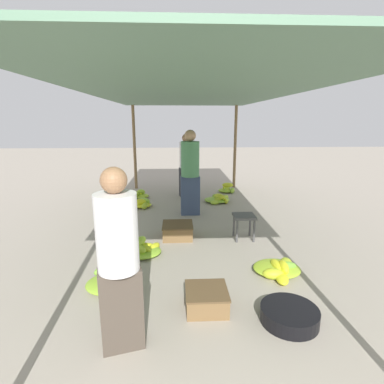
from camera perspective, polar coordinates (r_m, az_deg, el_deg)
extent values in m
cylinder|color=olive|center=(8.50, -10.88, 8.24)|extent=(0.08, 0.08, 2.28)
cylinder|color=olive|center=(8.57, 8.20, 8.39)|extent=(0.08, 0.08, 2.28)
cube|color=#567A60|center=(5.00, -0.27, 18.26)|extent=(3.20, 7.21, 0.04)
cube|color=#4C4238|center=(2.74, -13.24, -20.81)|extent=(0.38, 0.27, 0.72)
cylinder|color=white|center=(2.43, -14.10, -7.49)|extent=(0.40, 0.40, 0.63)
sphere|color=#9E704C|center=(2.31, -14.69, 2.18)|extent=(0.20, 0.20, 0.20)
cube|color=#4C4C4C|center=(4.89, 9.91, -4.57)|extent=(0.34, 0.34, 0.04)
cylinder|color=#4C4C4C|center=(4.81, 8.57, -7.42)|extent=(0.04, 0.04, 0.37)
cylinder|color=#4C4C4C|center=(4.87, 11.74, -7.29)|extent=(0.04, 0.04, 0.37)
cylinder|color=#4C4C4C|center=(5.06, 7.97, -6.32)|extent=(0.04, 0.04, 0.37)
cylinder|color=#4C4C4C|center=(5.11, 10.98, -6.22)|extent=(0.04, 0.04, 0.37)
cylinder|color=black|center=(3.24, 18.05, -21.39)|extent=(0.55, 0.55, 0.14)
ellipsoid|color=#A3C62F|center=(7.49, -10.44, -0.27)|extent=(0.19, 0.30, 0.11)
ellipsoid|color=#9EC430|center=(7.67, -10.89, -0.52)|extent=(0.35, 0.21, 0.12)
ellipsoid|color=#9AC230|center=(7.57, -9.66, 0.08)|extent=(0.25, 0.20, 0.12)
ellipsoid|color=#CBD528|center=(7.59, -10.17, -0.26)|extent=(0.24, 0.19, 0.12)
ellipsoid|color=#A5C62F|center=(7.57, -9.90, -0.73)|extent=(0.45, 0.40, 0.10)
ellipsoid|color=#96C031|center=(3.67, -14.96, -14.26)|extent=(0.26, 0.21, 0.13)
ellipsoid|color=#9BC230|center=(3.76, -15.45, -14.55)|extent=(0.13, 0.31, 0.14)
ellipsoid|color=#79B536|center=(3.59, -15.58, -13.94)|extent=(0.35, 0.30, 0.13)
ellipsoid|color=#B0CB2D|center=(3.64, -15.27, -13.55)|extent=(0.32, 0.30, 0.09)
ellipsoid|color=yellow|center=(3.68, -15.39, -15.44)|extent=(0.23, 0.26, 0.14)
ellipsoid|color=#7BB636|center=(3.61, -14.72, -16.69)|extent=(0.30, 0.21, 0.10)
ellipsoid|color=#91BE32|center=(3.74, -15.06, -16.43)|extent=(0.59, 0.51, 0.10)
ellipsoid|color=yellow|center=(4.55, -9.21, -10.18)|extent=(0.34, 0.15, 0.10)
ellipsoid|color=#9CC330|center=(4.36, -10.18, -10.52)|extent=(0.30, 0.30, 0.15)
ellipsoid|color=#C9D528|center=(4.32, -10.84, -10.87)|extent=(0.21, 0.31, 0.15)
ellipsoid|color=#94C032|center=(4.40, -9.83, -9.17)|extent=(0.21, 0.28, 0.11)
ellipsoid|color=yellow|center=(4.51, -7.35, -10.48)|extent=(0.24, 0.32, 0.12)
ellipsoid|color=#BDD02A|center=(4.41, -9.37, -10.52)|extent=(0.30, 0.27, 0.12)
ellipsoid|color=#8BBC33|center=(4.44, -9.52, -11.13)|extent=(0.55, 0.48, 0.10)
ellipsoid|color=#8CBC33|center=(6.82, -9.09, -1.61)|extent=(0.36, 0.34, 0.12)
ellipsoid|color=#CAD528|center=(6.85, -10.21, -1.97)|extent=(0.33, 0.14, 0.13)
ellipsoid|color=#ABC92E|center=(6.62, -8.94, -2.61)|extent=(0.19, 0.32, 0.14)
ellipsoid|color=#94BF32|center=(6.77, -9.42, -2.00)|extent=(0.24, 0.17, 0.14)
ellipsoid|color=yellow|center=(6.69, -9.84, -1.84)|extent=(0.27, 0.17, 0.13)
ellipsoid|color=yellow|center=(6.77, -9.69, -2.43)|extent=(0.47, 0.41, 0.10)
ellipsoid|color=#82B835|center=(7.22, 4.54, -0.97)|extent=(0.20, 0.29, 0.14)
ellipsoid|color=#CDD627|center=(7.03, 5.31, -0.86)|extent=(0.31, 0.36, 0.13)
ellipsoid|color=#B8CE2B|center=(7.00, 5.11, -1.44)|extent=(0.26, 0.20, 0.15)
ellipsoid|color=#9EC330|center=(6.91, 4.49, -1.97)|extent=(0.31, 0.28, 0.10)
ellipsoid|color=#A9C82E|center=(7.30, 6.19, -1.07)|extent=(0.32, 0.35, 0.11)
ellipsoid|color=#C5D329|center=(7.01, 6.44, -1.70)|extent=(0.11, 0.21, 0.12)
ellipsoid|color=#B3CC2C|center=(7.26, 4.55, -0.87)|extent=(0.19, 0.30, 0.12)
ellipsoid|color=#89BB34|center=(7.12, 4.78, -1.49)|extent=(0.60, 0.52, 0.10)
ellipsoid|color=#C0D12A|center=(3.90, 15.25, -14.81)|extent=(0.28, 0.18, 0.13)
ellipsoid|color=yellow|center=(3.88, 16.76, -15.44)|extent=(0.20, 0.33, 0.09)
ellipsoid|color=#B2CB2C|center=(4.18, 17.52, -12.60)|extent=(0.16, 0.22, 0.09)
ellipsoid|color=yellow|center=(4.05, 15.76, -13.21)|extent=(0.13, 0.28, 0.10)
ellipsoid|color=yellow|center=(4.00, 17.01, -13.53)|extent=(0.12, 0.27, 0.14)
ellipsoid|color=#75B337|center=(4.06, 17.32, -13.50)|extent=(0.32, 0.17, 0.14)
ellipsoid|color=#A1C52F|center=(4.08, 15.86, -13.81)|extent=(0.60, 0.52, 0.10)
ellipsoid|color=#97C131|center=(8.07, 6.50, 0.54)|extent=(0.21, 0.30, 0.10)
ellipsoid|color=#8BBC33|center=(8.00, 7.70, 0.29)|extent=(0.20, 0.27, 0.14)
ellipsoid|color=yellow|center=(8.13, 6.42, 0.87)|extent=(0.28, 0.34, 0.11)
ellipsoid|color=#CBD528|center=(8.07, 6.80, 1.33)|extent=(0.31, 0.18, 0.13)
ellipsoid|color=#ABC92E|center=(8.09, 6.80, 0.58)|extent=(0.20, 0.32, 0.14)
ellipsoid|color=#94BF32|center=(8.09, 6.59, 0.31)|extent=(0.44, 0.39, 0.10)
cube|color=brown|center=(4.98, -2.74, -7.47)|extent=(0.48, 0.48, 0.21)
cube|color=brown|center=(4.94, -2.76, -6.22)|extent=(0.50, 0.50, 0.02)
cube|color=brown|center=(3.26, 2.77, -19.83)|extent=(0.42, 0.42, 0.19)
cube|color=brown|center=(3.21, 2.80, -18.25)|extent=(0.43, 0.43, 0.02)
cube|color=#2D2D33|center=(7.58, -1.08, 1.93)|extent=(0.38, 0.26, 0.73)
cylinder|color=white|center=(7.48, -1.10, 7.05)|extent=(0.40, 0.40, 0.63)
sphere|color=#9E704C|center=(7.44, -1.12, 10.26)|extent=(0.21, 0.21, 0.21)
cube|color=#384766|center=(6.09, -0.33, -0.66)|extent=(0.39, 0.22, 0.79)
cylinder|color=#4C8C59|center=(5.95, -0.34, 6.29)|extent=(0.38, 0.38, 0.69)
sphere|color=tan|center=(5.91, -0.35, 10.70)|extent=(0.22, 0.22, 0.22)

